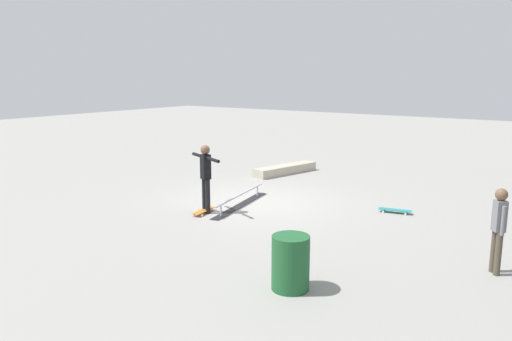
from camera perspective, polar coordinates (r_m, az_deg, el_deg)
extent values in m
plane|color=gray|center=(13.63, -0.18, -3.61)|extent=(60.00, 60.00, 0.00)
cube|color=black|center=(13.28, -1.77, -3.98)|extent=(2.98, 0.84, 0.01)
cylinder|color=#B7B7BC|center=(14.25, 0.15, -2.35)|extent=(0.04, 0.04, 0.30)
cylinder|color=#B7B7BC|center=(12.26, -4.03, -4.59)|extent=(0.04, 0.04, 0.30)
cylinder|color=#B7B7BC|center=(13.21, -1.78, -2.76)|extent=(2.79, 0.62, 0.05)
cube|color=#B2A893|center=(17.47, 3.36, 0.12)|extent=(2.65, 1.13, 0.29)
cylinder|color=black|center=(12.48, -5.53, -2.98)|extent=(0.17, 0.17, 0.87)
cylinder|color=black|center=(12.63, -5.89, -2.82)|extent=(0.17, 0.17, 0.87)
cube|color=black|center=(12.40, -5.78, 0.43)|extent=(0.27, 0.29, 0.61)
sphere|color=brown|center=(12.33, -5.81, 2.37)|extent=(0.23, 0.23, 0.23)
cylinder|color=black|center=(12.00, -4.94, 1.23)|extent=(0.30, 0.56, 0.08)
cylinder|color=black|center=(12.71, -6.61, 1.75)|extent=(0.30, 0.56, 0.08)
cube|color=orange|center=(12.58, -5.95, -4.53)|extent=(0.82, 0.30, 0.02)
cylinder|color=white|center=(12.32, -6.18, -5.14)|extent=(0.06, 0.04, 0.05)
cylinder|color=white|center=(12.44, -7.07, -4.99)|extent=(0.06, 0.04, 0.05)
cylinder|color=white|center=(12.76, -4.84, -4.54)|extent=(0.06, 0.04, 0.05)
cylinder|color=white|center=(12.88, -5.71, -4.41)|extent=(0.06, 0.04, 0.05)
cylinder|color=brown|center=(9.79, 25.50, -8.28)|extent=(0.16, 0.16, 0.77)
cylinder|color=brown|center=(9.66, 25.90, -8.56)|extent=(0.16, 0.16, 0.77)
cube|color=slate|center=(9.54, 26.03, -4.68)|extent=(0.27, 0.26, 0.55)
sphere|color=brown|center=(9.45, 26.22, -2.47)|extent=(0.21, 0.21, 0.21)
cylinder|color=slate|center=(9.67, 25.65, -4.75)|extent=(0.10, 0.10, 0.51)
cylinder|color=slate|center=(9.43, 26.37, -5.18)|extent=(0.10, 0.10, 0.51)
cube|color=teal|center=(13.03, 15.58, -4.35)|extent=(0.35, 0.82, 0.02)
cylinder|color=white|center=(12.97, 14.30, -4.60)|extent=(0.04, 0.06, 0.05)
cylinder|color=white|center=(13.19, 14.47, -4.34)|extent=(0.04, 0.06, 0.05)
cylinder|color=white|center=(12.90, 16.69, -4.81)|extent=(0.04, 0.06, 0.05)
cylinder|color=white|center=(13.12, 16.82, -4.55)|extent=(0.04, 0.06, 0.05)
cylinder|color=#1E592D|center=(8.18, 3.97, -10.45)|extent=(0.62, 0.62, 0.90)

